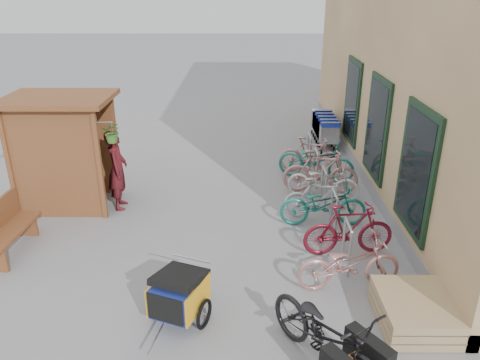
{
  "coord_description": "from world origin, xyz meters",
  "views": [
    {
      "loc": [
        0.55,
        -6.8,
        4.52
      ],
      "look_at": [
        0.5,
        1.5,
        1.0
      ],
      "focal_mm": 35.0,
      "sensor_mm": 36.0,
      "label": 1
    }
  ],
  "objects_px": {
    "bike_0": "(349,263)",
    "bike_2": "(323,204)",
    "person_kiosk": "(117,170)",
    "bike_6": "(316,160)",
    "bike_4": "(323,181)",
    "bike_3": "(320,199)",
    "pallet_stack": "(415,311)",
    "kiosk": "(59,137)",
    "cargo_bike": "(329,337)",
    "bike_1": "(349,230)",
    "bike_7": "(311,155)",
    "child_trailer": "(179,293)",
    "bike_5": "(320,172)",
    "shopping_carts": "(324,125)",
    "bench": "(5,228)"
  },
  "relations": [
    {
      "from": "cargo_bike",
      "to": "bike_4",
      "type": "distance_m",
      "value": 5.15
    },
    {
      "from": "person_kiosk",
      "to": "bike_5",
      "type": "height_order",
      "value": "person_kiosk"
    },
    {
      "from": "shopping_carts",
      "to": "cargo_bike",
      "type": "height_order",
      "value": "cargo_bike"
    },
    {
      "from": "kiosk",
      "to": "bike_5",
      "type": "relative_size",
      "value": 1.45
    },
    {
      "from": "person_kiosk",
      "to": "bike_0",
      "type": "xyz_separation_m",
      "value": [
        4.33,
        -2.89,
        -0.43
      ]
    },
    {
      "from": "shopping_carts",
      "to": "cargo_bike",
      "type": "relative_size",
      "value": 1.06
    },
    {
      "from": "pallet_stack",
      "to": "bike_1",
      "type": "relative_size",
      "value": 0.74
    },
    {
      "from": "shopping_carts",
      "to": "bike_5",
      "type": "xyz_separation_m",
      "value": [
        -0.66,
        -3.61,
        -0.05
      ]
    },
    {
      "from": "bike_5",
      "to": "bike_7",
      "type": "bearing_deg",
      "value": 9.07
    },
    {
      "from": "bike_1",
      "to": "bike_7",
      "type": "height_order",
      "value": "bike_1"
    },
    {
      "from": "bike_5",
      "to": "bike_1",
      "type": "bearing_deg",
      "value": -171.75
    },
    {
      "from": "bike_1",
      "to": "bike_4",
      "type": "height_order",
      "value": "bike_1"
    },
    {
      "from": "bike_4",
      "to": "bike_6",
      "type": "xyz_separation_m",
      "value": [
        -0.0,
        1.13,
        0.07
      ]
    },
    {
      "from": "bike_3",
      "to": "bike_5",
      "type": "xyz_separation_m",
      "value": [
        0.21,
        1.28,
        0.08
      ]
    },
    {
      "from": "shopping_carts",
      "to": "child_trailer",
      "type": "distance_m",
      "value": 8.75
    },
    {
      "from": "bike_0",
      "to": "bike_2",
      "type": "height_order",
      "value": "bike_2"
    },
    {
      "from": "bike_4",
      "to": "bike_5",
      "type": "relative_size",
      "value": 0.94
    },
    {
      "from": "child_trailer",
      "to": "bike_1",
      "type": "distance_m",
      "value": 3.31
    },
    {
      "from": "cargo_bike",
      "to": "bike_3",
      "type": "bearing_deg",
      "value": 48.76
    },
    {
      "from": "pallet_stack",
      "to": "bike_5",
      "type": "bearing_deg",
      "value": 98.35
    },
    {
      "from": "bike_4",
      "to": "bike_0",
      "type": "bearing_deg",
      "value": -165.27
    },
    {
      "from": "bike_5",
      "to": "bike_7",
      "type": "distance_m",
      "value": 1.22
    },
    {
      "from": "bike_3",
      "to": "cargo_bike",
      "type": "bearing_deg",
      "value": 178.85
    },
    {
      "from": "child_trailer",
      "to": "shopping_carts",
      "type": "bearing_deg",
      "value": 88.78
    },
    {
      "from": "bike_3",
      "to": "child_trailer",
      "type": "bearing_deg",
      "value": 148.14
    },
    {
      "from": "person_kiosk",
      "to": "bike_6",
      "type": "xyz_separation_m",
      "value": [
        4.45,
        1.59,
        -0.38
      ]
    },
    {
      "from": "bike_7",
      "to": "kiosk",
      "type": "bearing_deg",
      "value": 121.24
    },
    {
      "from": "pallet_stack",
      "to": "person_kiosk",
      "type": "height_order",
      "value": "person_kiosk"
    },
    {
      "from": "bike_3",
      "to": "bike_5",
      "type": "distance_m",
      "value": 1.3
    },
    {
      "from": "kiosk",
      "to": "bike_7",
      "type": "xyz_separation_m",
      "value": [
        5.55,
        1.88,
        -1.08
      ]
    },
    {
      "from": "bike_3",
      "to": "kiosk",
      "type": "bearing_deg",
      "value": 89.48
    },
    {
      "from": "child_trailer",
      "to": "person_kiosk",
      "type": "distance_m",
      "value": 4.1
    },
    {
      "from": "person_kiosk",
      "to": "bike_4",
      "type": "xyz_separation_m",
      "value": [
        4.45,
        0.46,
        -0.45
      ]
    },
    {
      "from": "person_kiosk",
      "to": "bike_7",
      "type": "distance_m",
      "value": 4.82
    },
    {
      "from": "pallet_stack",
      "to": "bike_3",
      "type": "height_order",
      "value": "bike_3"
    },
    {
      "from": "kiosk",
      "to": "shopping_carts",
      "type": "height_order",
      "value": "kiosk"
    },
    {
      "from": "cargo_bike",
      "to": "bike_1",
      "type": "xyz_separation_m",
      "value": [
        0.82,
        2.75,
        -0.03
      ]
    },
    {
      "from": "kiosk",
      "to": "bike_2",
      "type": "xyz_separation_m",
      "value": [
        5.43,
        -0.91,
        -1.1
      ]
    },
    {
      "from": "kiosk",
      "to": "bike_7",
      "type": "height_order",
      "value": "kiosk"
    },
    {
      "from": "kiosk",
      "to": "bike_2",
      "type": "relative_size",
      "value": 1.45
    },
    {
      "from": "shopping_carts",
      "to": "bike_7",
      "type": "height_order",
      "value": "shopping_carts"
    },
    {
      "from": "bike_5",
      "to": "bench",
      "type": "bearing_deg",
      "value": 120.08
    },
    {
      "from": "bike_3",
      "to": "bike_6",
      "type": "height_order",
      "value": "bike_6"
    },
    {
      "from": "bike_0",
      "to": "person_kiosk",
      "type": "bearing_deg",
      "value": 48.13
    },
    {
      "from": "bench",
      "to": "bike_0",
      "type": "height_order",
      "value": "bench"
    },
    {
      "from": "bike_3",
      "to": "bike_4",
      "type": "distance_m",
      "value": 0.99
    },
    {
      "from": "shopping_carts",
      "to": "bike_3",
      "type": "relative_size",
      "value": 1.47
    },
    {
      "from": "bike_4",
      "to": "bike_5",
      "type": "height_order",
      "value": "bike_5"
    },
    {
      "from": "cargo_bike",
      "to": "bike_3",
      "type": "relative_size",
      "value": 1.39
    },
    {
      "from": "bench",
      "to": "bike_5",
      "type": "height_order",
      "value": "bike_5"
    }
  ]
}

